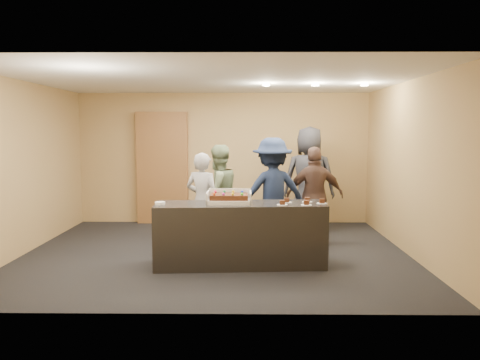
# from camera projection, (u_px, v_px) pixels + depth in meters

# --- Properties ---
(room) EXTENTS (6.04, 6.00, 2.70)m
(room) POSITION_uv_depth(u_px,v_px,m) (216.00, 168.00, 7.27)
(room) COLOR black
(room) RESTS_ON ground
(serving_counter) EXTENTS (2.44, 0.85, 0.90)m
(serving_counter) POSITION_uv_depth(u_px,v_px,m) (240.00, 234.00, 6.67)
(serving_counter) COLOR black
(serving_counter) RESTS_ON floor
(storage_cabinet) EXTENTS (1.05, 0.15, 2.31)m
(storage_cabinet) POSITION_uv_depth(u_px,v_px,m) (162.00, 168.00, 9.71)
(storage_cabinet) COLOR brown
(storage_cabinet) RESTS_ON floor
(cake_box) EXTENTS (0.63, 0.43, 0.18)m
(cake_box) POSITION_uv_depth(u_px,v_px,m) (229.00, 200.00, 6.64)
(cake_box) COLOR white
(cake_box) RESTS_ON serving_counter
(sheet_cake) EXTENTS (0.53, 0.37, 0.11)m
(sheet_cake) POSITION_uv_depth(u_px,v_px,m) (229.00, 196.00, 6.61)
(sheet_cake) COLOR #3C1A0D
(sheet_cake) RESTS_ON cake_box
(plate_stack) EXTENTS (0.14, 0.14, 0.04)m
(plate_stack) POSITION_uv_depth(u_px,v_px,m) (160.00, 203.00, 6.52)
(plate_stack) COLOR white
(plate_stack) RESTS_ON serving_counter
(slice_a) EXTENTS (0.15, 0.15, 0.07)m
(slice_a) POSITION_uv_depth(u_px,v_px,m) (282.00, 203.00, 6.46)
(slice_a) COLOR white
(slice_a) RESTS_ON serving_counter
(slice_b) EXTENTS (0.15, 0.15, 0.07)m
(slice_b) POSITION_uv_depth(u_px,v_px,m) (287.00, 201.00, 6.68)
(slice_b) COLOR white
(slice_b) RESTS_ON serving_counter
(slice_c) EXTENTS (0.15, 0.15, 0.07)m
(slice_c) POSITION_uv_depth(u_px,v_px,m) (306.00, 204.00, 6.45)
(slice_c) COLOR white
(slice_c) RESTS_ON serving_counter
(slice_d) EXTENTS (0.15, 0.15, 0.07)m
(slice_d) POSITION_uv_depth(u_px,v_px,m) (307.00, 200.00, 6.74)
(slice_d) COLOR white
(slice_d) RESTS_ON serving_counter
(slice_e) EXTENTS (0.15, 0.15, 0.07)m
(slice_e) POSITION_uv_depth(u_px,v_px,m) (322.00, 202.00, 6.59)
(slice_e) COLOR white
(slice_e) RESTS_ON serving_counter
(person_server_grey) EXTENTS (0.67, 0.56, 1.58)m
(person_server_grey) POSITION_uv_depth(u_px,v_px,m) (203.00, 201.00, 7.57)
(person_server_grey) COLOR #A1A2A6
(person_server_grey) RESTS_ON floor
(person_sage_man) EXTENTS (1.04, 1.00, 1.68)m
(person_sage_man) POSITION_uv_depth(u_px,v_px,m) (218.00, 193.00, 8.11)
(person_sage_man) COLOR gray
(person_sage_man) RESTS_ON floor
(person_navy_man) EXTENTS (1.29, 0.91, 1.81)m
(person_navy_man) POSITION_uv_depth(u_px,v_px,m) (272.00, 192.00, 7.75)
(person_navy_man) COLOR #16213E
(person_navy_man) RESTS_ON floor
(person_brown_extra) EXTENTS (1.01, 0.49, 1.66)m
(person_brown_extra) POSITION_uv_depth(u_px,v_px,m) (315.00, 196.00, 7.88)
(person_brown_extra) COLOR #51372D
(person_brown_extra) RESTS_ON floor
(person_dark_suit) EXTENTS (1.06, 0.77, 2.01)m
(person_dark_suit) POSITION_uv_depth(u_px,v_px,m) (309.00, 179.00, 8.92)
(person_dark_suit) COLOR #29292F
(person_dark_suit) RESTS_ON floor
(ceiling_spotlights) EXTENTS (1.72, 0.12, 0.03)m
(ceiling_spotlights) POSITION_uv_depth(u_px,v_px,m) (315.00, 85.00, 7.61)
(ceiling_spotlights) COLOR #FFEAC6
(ceiling_spotlights) RESTS_ON ceiling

